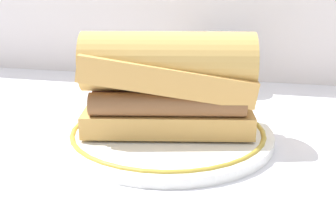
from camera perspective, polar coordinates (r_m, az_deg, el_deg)
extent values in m
plane|color=silver|center=(0.52, 1.28, -6.11)|extent=(1.50, 1.50, 0.00)
cylinder|color=white|center=(0.56, 0.00, -3.83)|extent=(0.25, 0.25, 0.01)
torus|color=#B29333|center=(0.55, 0.00, -3.25)|extent=(0.23, 0.23, 0.01)
cube|color=tan|center=(0.55, 0.00, -1.69)|extent=(0.21, 0.12, 0.03)
cylinder|color=brown|center=(0.51, -0.08, 0.04)|extent=(0.18, 0.06, 0.03)
cylinder|color=brown|center=(0.54, 0.00, 0.94)|extent=(0.18, 0.06, 0.03)
cylinder|color=brown|center=(0.57, 0.07, 1.75)|extent=(0.18, 0.06, 0.03)
cube|color=tan|center=(0.53, 0.00, 3.85)|extent=(0.21, 0.12, 0.06)
cylinder|color=tan|center=(0.53, 0.00, 5.43)|extent=(0.21, 0.11, 0.07)
cylinder|color=silver|center=(0.76, 6.50, 5.29)|extent=(0.06, 0.06, 0.10)
cylinder|color=gold|center=(0.76, 6.45, 4.02)|extent=(0.06, 0.06, 0.06)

